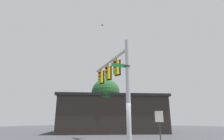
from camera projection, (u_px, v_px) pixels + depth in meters
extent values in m
cylinder|color=#ADB2B7|center=(128.00, 89.00, 10.93)|extent=(0.28, 0.28, 6.71)
cylinder|color=#ADB2B7|center=(109.00, 62.00, 14.35)|extent=(5.47, 3.06, 0.20)
cylinder|color=black|center=(116.00, 60.00, 13.11)|extent=(0.08, 0.08, 0.18)
cube|color=gold|center=(116.00, 67.00, 12.95)|extent=(0.36, 0.30, 1.05)
sphere|color=#590F0F|center=(115.00, 62.00, 12.90)|extent=(0.22, 0.22, 0.22)
cube|color=gold|center=(115.00, 61.00, 12.91)|extent=(0.24, 0.20, 0.03)
sphere|color=brown|center=(115.00, 67.00, 12.80)|extent=(0.22, 0.22, 0.22)
cube|color=gold|center=(115.00, 65.00, 12.82)|extent=(0.24, 0.20, 0.03)
sphere|color=#1EE533|center=(115.00, 71.00, 12.71)|extent=(0.22, 0.22, 0.22)
cube|color=gold|center=(115.00, 70.00, 12.72)|extent=(0.24, 0.20, 0.03)
cube|color=black|center=(118.00, 68.00, 13.08)|extent=(0.54, 0.03, 1.22)
cylinder|color=black|center=(108.00, 66.00, 14.59)|extent=(0.08, 0.08, 0.18)
cube|color=gold|center=(108.00, 73.00, 14.42)|extent=(0.36, 0.30, 1.05)
sphere|color=#590F0F|center=(106.00, 68.00, 14.37)|extent=(0.22, 0.22, 0.22)
cube|color=gold|center=(106.00, 67.00, 14.38)|extent=(0.24, 0.20, 0.03)
sphere|color=brown|center=(106.00, 72.00, 14.27)|extent=(0.22, 0.22, 0.22)
cube|color=gold|center=(106.00, 71.00, 14.29)|extent=(0.24, 0.20, 0.03)
sphere|color=#1EE533|center=(106.00, 76.00, 14.18)|extent=(0.22, 0.22, 0.22)
cube|color=gold|center=(106.00, 75.00, 14.19)|extent=(0.24, 0.20, 0.03)
cube|color=black|center=(109.00, 73.00, 14.55)|extent=(0.54, 0.03, 1.22)
cylinder|color=black|center=(101.00, 71.00, 16.06)|extent=(0.08, 0.08, 0.18)
cube|color=gold|center=(101.00, 77.00, 15.89)|extent=(0.36, 0.30, 1.05)
sphere|color=#590F0F|center=(99.00, 73.00, 15.84)|extent=(0.22, 0.22, 0.22)
cube|color=gold|center=(99.00, 72.00, 15.85)|extent=(0.24, 0.20, 0.03)
sphere|color=brown|center=(99.00, 77.00, 15.75)|extent=(0.22, 0.22, 0.22)
cube|color=gold|center=(99.00, 76.00, 15.76)|extent=(0.24, 0.20, 0.03)
sphere|color=#1EE533|center=(99.00, 80.00, 15.65)|extent=(0.22, 0.22, 0.22)
cube|color=gold|center=(99.00, 79.00, 15.66)|extent=(0.24, 0.20, 0.03)
cube|color=black|center=(102.00, 77.00, 16.02)|extent=(0.54, 0.03, 1.22)
cube|color=#147238|center=(118.00, 65.00, 11.09)|extent=(0.49, 0.87, 0.22)
cube|color=white|center=(118.00, 65.00, 11.08)|extent=(0.47, 0.86, 0.04)
cylinder|color=#262626|center=(127.00, 66.00, 11.34)|extent=(0.32, 0.32, 0.08)
ellipsoid|color=#4C4742|center=(102.00, 25.00, 14.99)|extent=(0.20, 0.19, 0.06)
cube|color=#4C4742|center=(102.00, 25.00, 15.01)|extent=(0.22, 0.24, 0.11)
cube|color=#4C4742|center=(102.00, 25.00, 14.97)|extent=(0.23, 0.25, 0.04)
cube|color=#282321|center=(112.00, 115.00, 21.89)|extent=(13.52, 13.25, 4.09)
cube|color=black|center=(110.00, 114.00, 25.37)|extent=(8.83, 8.35, 0.30)
cube|color=black|center=(112.00, 98.00, 22.49)|extent=(14.07, 13.78, 0.30)
cylinder|color=#4C3823|center=(105.00, 118.00, 20.00)|extent=(0.29, 0.29, 3.41)
sphere|color=#1E4C23|center=(106.00, 93.00, 20.78)|extent=(3.35, 3.35, 3.35)
cylinder|color=#333333|center=(160.00, 132.00, 12.11)|extent=(0.08, 0.08, 1.40)
cube|color=silver|center=(159.00, 116.00, 12.40)|extent=(0.60, 0.04, 0.76)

